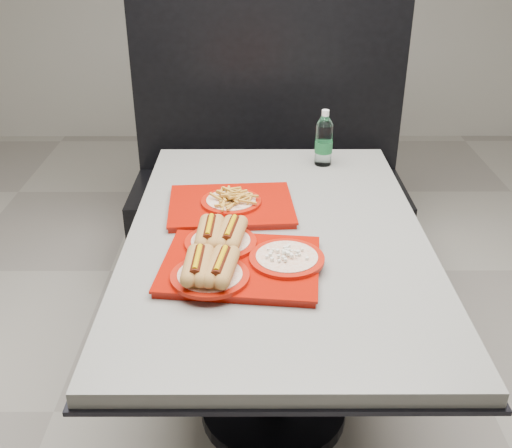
{
  "coord_description": "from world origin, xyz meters",
  "views": [
    {
      "loc": [
        -0.07,
        -1.61,
        1.62
      ],
      "look_at": [
        -0.06,
        -0.11,
        0.83
      ],
      "focal_mm": 42.0,
      "sensor_mm": 36.0,
      "label": 1
    }
  ],
  "objects_px": {
    "diner_table": "(276,276)",
    "water_bottle": "(324,141)",
    "booth_bench": "(268,187)",
    "tray_far": "(231,203)",
    "tray_near": "(234,258)"
  },
  "relations": [
    {
      "from": "booth_bench",
      "to": "water_bottle",
      "type": "height_order",
      "value": "booth_bench"
    },
    {
      "from": "tray_far",
      "to": "water_bottle",
      "type": "height_order",
      "value": "water_bottle"
    },
    {
      "from": "tray_near",
      "to": "water_bottle",
      "type": "distance_m",
      "value": 0.83
    },
    {
      "from": "diner_table",
      "to": "tray_far",
      "type": "bearing_deg",
      "value": 134.51
    },
    {
      "from": "tray_near",
      "to": "water_bottle",
      "type": "xyz_separation_m",
      "value": [
        0.32,
        0.76,
        0.06
      ]
    },
    {
      "from": "diner_table",
      "to": "tray_far",
      "type": "distance_m",
      "value": 0.28
    },
    {
      "from": "booth_bench",
      "to": "tray_far",
      "type": "bearing_deg",
      "value": -98.62
    },
    {
      "from": "tray_far",
      "to": "water_bottle",
      "type": "distance_m",
      "value": 0.52
    },
    {
      "from": "diner_table",
      "to": "water_bottle",
      "type": "xyz_separation_m",
      "value": [
        0.2,
        0.54,
        0.26
      ]
    },
    {
      "from": "tray_near",
      "to": "water_bottle",
      "type": "bearing_deg",
      "value": 67.28
    },
    {
      "from": "water_bottle",
      "to": "tray_near",
      "type": "bearing_deg",
      "value": -112.72
    },
    {
      "from": "diner_table",
      "to": "booth_bench",
      "type": "xyz_separation_m",
      "value": [
        0.0,
        1.09,
        -0.18
      ]
    },
    {
      "from": "booth_bench",
      "to": "water_bottle",
      "type": "xyz_separation_m",
      "value": [
        0.2,
        -0.55,
        0.44
      ]
    },
    {
      "from": "diner_table",
      "to": "tray_near",
      "type": "distance_m",
      "value": 0.32
    },
    {
      "from": "booth_bench",
      "to": "tray_near",
      "type": "relative_size",
      "value": 2.96
    }
  ]
}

